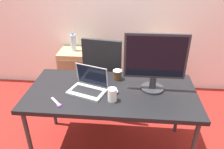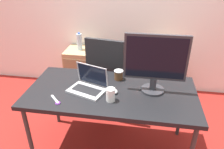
{
  "view_description": "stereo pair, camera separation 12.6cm",
  "coord_description": "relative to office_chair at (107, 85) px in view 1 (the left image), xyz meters",
  "views": [
    {
      "loc": [
        0.15,
        -1.73,
        1.83
      ],
      "look_at": [
        0.0,
        0.04,
        0.88
      ],
      "focal_mm": 35.0,
      "sensor_mm": 36.0,
      "label": 1
    },
    {
      "loc": [
        0.28,
        -1.71,
        1.83
      ],
      "look_at": [
        0.0,
        0.04,
        0.88
      ],
      "focal_mm": 35.0,
      "sensor_mm": 36.0,
      "label": 2
    }
  ],
  "objects": [
    {
      "name": "cabinet_left",
      "position": [
        -0.52,
        0.48,
        -0.07
      ],
      "size": [
        0.41,
        0.42,
        0.66
      ],
      "color": "tan",
      "rests_on": "ground_plane"
    },
    {
      "name": "cabinet_right",
      "position": [
        0.68,
        0.48,
        -0.07
      ],
      "size": [
        0.41,
        0.42,
        0.66
      ],
      "color": "tan",
      "rests_on": "ground_plane"
    },
    {
      "name": "monitor",
      "position": [
        0.5,
        -0.59,
        0.62
      ],
      "size": [
        0.55,
        0.22,
        0.54
      ],
      "color": "#2D2D33",
      "rests_on": "desk"
    },
    {
      "name": "coffee_cup_brown",
      "position": [
        0.16,
        -0.42,
        0.38
      ],
      "size": [
        0.09,
        0.09,
        0.1
      ],
      "color": "brown",
      "rests_on": "desk"
    },
    {
      "name": "office_chair",
      "position": [
        0.0,
        0.0,
        0.0
      ],
      "size": [
        0.56,
        0.59,
        1.07
      ],
      "color": "#232326",
      "rests_on": "ground_plane"
    },
    {
      "name": "coffee_cup_white",
      "position": [
        0.14,
        -0.81,
        0.39
      ],
      "size": [
        0.08,
        0.08,
        0.12
      ],
      "color": "white",
      "rests_on": "desk"
    },
    {
      "name": "laptop_center",
      "position": [
        -0.09,
        -0.66,
        0.38
      ],
      "size": [
        0.38,
        0.33,
        0.23
      ],
      "color": "#ADADB2",
      "rests_on": "desk"
    },
    {
      "name": "mouse",
      "position": [
        0.17,
        -0.69,
        0.35
      ],
      "size": [
        0.04,
        0.06,
        0.03
      ],
      "color": "silver",
      "rests_on": "desk"
    },
    {
      "name": "ground_plane",
      "position": [
        0.12,
        -0.65,
        -0.4
      ],
      "size": [
        14.0,
        14.0,
        0.0
      ],
      "primitive_type": "plane",
      "color": "maroon"
    },
    {
      "name": "wall_back",
      "position": [
        0.12,
        0.73,
        0.9
      ],
      "size": [
        10.0,
        0.05,
        2.6
      ],
      "color": "white",
      "rests_on": "ground_plane"
    },
    {
      "name": "desk",
      "position": [
        0.12,
        -0.65,
        0.28
      ],
      "size": [
        1.58,
        0.77,
        0.73
      ],
      "color": "black",
      "rests_on": "ground_plane"
    },
    {
      "name": "scissors",
      "position": [
        -0.33,
        -0.89,
        0.34
      ],
      "size": [
        0.14,
        0.14,
        0.01
      ],
      "color": "#B2B2B7",
      "rests_on": "desk"
    },
    {
      "name": "water_bottle",
      "position": [
        -0.52,
        0.49,
        0.38
      ],
      "size": [
        0.08,
        0.08,
        0.25
      ],
      "color": "silver",
      "rests_on": "cabinet_left"
    }
  ]
}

